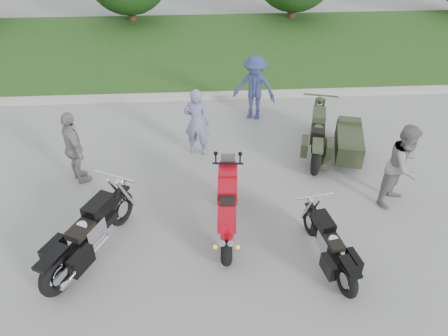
{
  "coord_description": "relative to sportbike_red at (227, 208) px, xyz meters",
  "views": [
    {
      "loc": [
        -0.2,
        -6.0,
        5.97
      ],
      "look_at": [
        0.24,
        1.21,
        0.8
      ],
      "focal_mm": 35.0,
      "sensor_mm": 36.0,
      "label": 1
    }
  ],
  "objects": [
    {
      "name": "person_stripe",
      "position": [
        -0.53,
        2.86,
        0.23
      ],
      "size": [
        0.7,
        0.55,
        1.7
      ],
      "primitive_type": "imported",
      "rotation": [
        0.0,
        0.0,
        2.88
      ],
      "color": "slate",
      "rests_on": "ground"
    },
    {
      "name": "cruiser_right",
      "position": [
        1.75,
        -0.92,
        -0.21
      ],
      "size": [
        0.59,
        2.05,
        0.79
      ],
      "rotation": [
        0.0,
        0.0,
        0.19
      ],
      "color": "black",
      "rests_on": "ground"
    },
    {
      "name": "cruiser_left",
      "position": [
        -2.51,
        -0.5,
        -0.11
      ],
      "size": [
        1.31,
        2.36,
        0.99
      ],
      "rotation": [
        0.0,
        0.0,
        -0.47
      ],
      "color": "black",
      "rests_on": "ground"
    },
    {
      "name": "cruiser_sidecar",
      "position": [
        2.76,
        2.48,
        -0.17
      ],
      "size": [
        1.58,
        2.45,
        0.96
      ],
      "rotation": [
        0.0,
        0.0,
        -0.25
      ],
      "color": "black",
      "rests_on": "ground"
    },
    {
      "name": "person_grey",
      "position": [
        3.61,
        0.75,
        0.29
      ],
      "size": [
        1.12,
        1.09,
        1.81
      ],
      "primitive_type": "imported",
      "rotation": [
        0.0,
        0.0,
        0.71
      ],
      "color": "gray",
      "rests_on": "ground"
    },
    {
      "name": "grass_strip",
      "position": [
        -0.24,
        9.97,
        -0.55
      ],
      "size": [
        60.0,
        8.0,
        0.14
      ],
      "primitive_type": "cube",
      "color": "#386021",
      "rests_on": "ground"
    },
    {
      "name": "sportbike_red",
      "position": [
        0.0,
        0.0,
        0.0
      ],
      "size": [
        0.47,
        2.22,
        1.05
      ],
      "rotation": [
        0.0,
        0.0,
        -0.08
      ],
      "color": "black",
      "rests_on": "ground"
    },
    {
      "name": "curb",
      "position": [
        -0.24,
        5.82,
        -0.54
      ],
      "size": [
        60.0,
        0.3,
        0.15
      ],
      "primitive_type": "cube",
      "color": "#B4B1A9",
      "rests_on": "ground"
    },
    {
      "name": "person_denim",
      "position": [
        1.04,
        4.55,
        0.28
      ],
      "size": [
        1.32,
        1.04,
        1.8
      ],
      "primitive_type": "imported",
      "rotation": [
        0.0,
        0.0,
        -0.36
      ],
      "color": "navy",
      "rests_on": "ground"
    },
    {
      "name": "person_back",
      "position": [
        -3.18,
        1.89,
        0.23
      ],
      "size": [
        0.88,
        1.07,
        1.7
      ],
      "primitive_type": "imported",
      "rotation": [
        0.0,
        0.0,
        2.13
      ],
      "color": "gray",
      "rests_on": "ground"
    },
    {
      "name": "ground",
      "position": [
        -0.24,
        -0.18,
        -0.62
      ],
      "size": [
        80.0,
        80.0,
        0.0
      ],
      "primitive_type": "plane",
      "color": "gray",
      "rests_on": "ground"
    }
  ]
}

